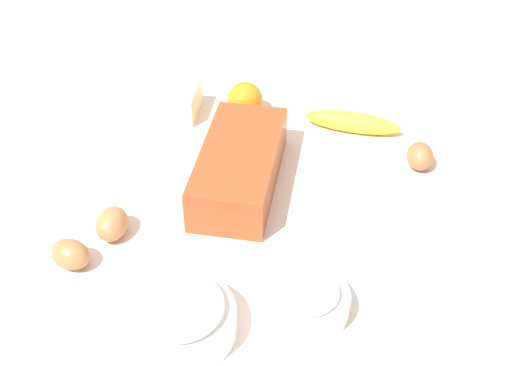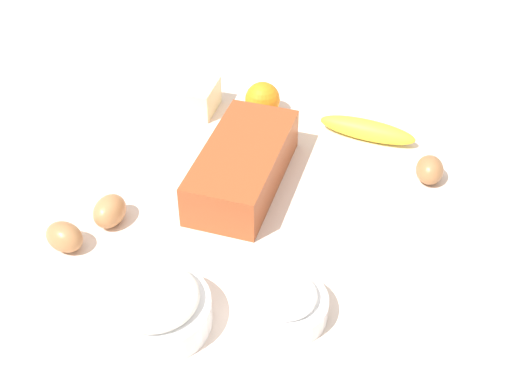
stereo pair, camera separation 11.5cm
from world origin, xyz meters
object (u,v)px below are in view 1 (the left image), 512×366
loaf_pan (239,166)px  butter_block (181,102)px  flour_bowl (181,315)px  sugar_bowl (307,298)px  orange_fruit (245,100)px  egg_loose (70,254)px  egg_near_butter (420,156)px  egg_beside_bowl (112,224)px  banana (352,122)px

loaf_pan → butter_block: size_ratio=3.18×
butter_block → flour_bowl: bearing=17.8°
loaf_pan → sugar_bowl: bearing=29.7°
orange_fruit → egg_loose: bearing=-19.2°
flour_bowl → sugar_bowl: size_ratio=1.24×
sugar_bowl → egg_near_butter: bearing=159.2°
butter_block → egg_beside_bowl: size_ratio=1.34×
banana → orange_fruit: orange_fruit is taller
banana → loaf_pan: bearing=-39.8°
butter_block → sugar_bowl: bearing=36.7°
flour_bowl → egg_loose: flour_bowl is taller
egg_loose → butter_block: bearing=175.1°
orange_fruit → egg_beside_bowl: bearing=-17.9°
egg_beside_bowl → egg_loose: egg_beside_bowl is taller
loaf_pan → egg_near_butter: size_ratio=4.68×
flour_bowl → orange_fruit: bearing=-175.5°
sugar_bowl → orange_fruit: (-0.48, -0.21, 0.01)m
egg_near_butter → egg_loose: 0.64m
loaf_pan → egg_beside_bowl: bearing=-47.4°
loaf_pan → orange_fruit: loaf_pan is taller
loaf_pan → egg_loose: (0.25, -0.21, -0.02)m
loaf_pan → banana: bearing=137.1°
banana → egg_beside_bowl: egg_beside_bowl is taller
egg_beside_bowl → egg_loose: 0.09m
orange_fruit → butter_block: 0.13m
loaf_pan → egg_beside_bowl: 0.24m
banana → egg_beside_bowl: size_ratio=2.82×
flour_bowl → butter_block: flour_bowl is taller
egg_loose → banana: bearing=140.4°
butter_block → egg_loose: size_ratio=1.37×
banana → butter_block: butter_block is taller
flour_bowl → butter_block: bearing=-162.2°
flour_bowl → orange_fruit: size_ratio=2.19×
sugar_bowl → egg_near_butter: 0.41m
egg_near_butter → egg_beside_bowl: egg_beside_bowl is taller
egg_loose → loaf_pan: bearing=140.5°
sugar_bowl → egg_beside_bowl: size_ratio=1.87×
flour_bowl → egg_beside_bowl: 0.24m
banana → orange_fruit: size_ratio=2.67×
loaf_pan → flour_bowl: loaf_pan is taller
sugar_bowl → egg_near_butter: (-0.38, 0.15, -0.00)m
loaf_pan → banana: (-0.21, 0.18, -0.02)m
loaf_pan → flour_bowl: (0.34, 0.00, -0.01)m
egg_beside_bowl → egg_loose: size_ratio=1.02×
loaf_pan → banana: 0.28m
loaf_pan → sugar_bowl: size_ratio=2.28×
loaf_pan → butter_block: (-0.19, -0.17, -0.01)m
banana → egg_beside_bowl: 0.52m
loaf_pan → flour_bowl: size_ratio=1.84×
loaf_pan → orange_fruit: bearing=-172.0°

